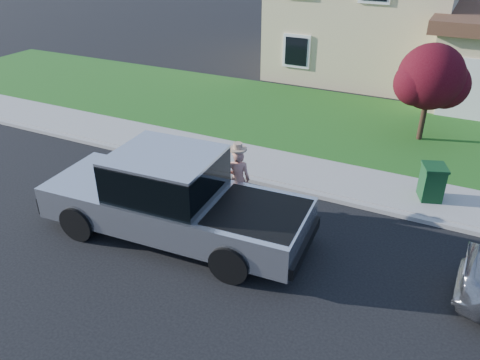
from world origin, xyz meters
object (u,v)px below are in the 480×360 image
at_px(woman, 238,179).
at_px(ornamental_tree, 432,80).
at_px(pickup_truck, 173,199).
at_px(trash_bin, 432,182).

bearing_deg(woman, ornamental_tree, -142.97).
bearing_deg(ornamental_tree, pickup_truck, -118.26).
distance_m(pickup_truck, ornamental_tree, 9.73).
height_order(woman, ornamental_tree, ornamental_tree).
bearing_deg(pickup_truck, woman, 60.75).
xyz_separation_m(ornamental_tree, trash_bin, (0.77, -4.22, -1.56)).
relative_size(pickup_truck, trash_bin, 6.84).
distance_m(ornamental_tree, trash_bin, 4.57).
xyz_separation_m(pickup_truck, trash_bin, (5.35, 4.28, -0.36)).
xyz_separation_m(pickup_truck, ornamental_tree, (4.57, 8.51, 1.20)).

